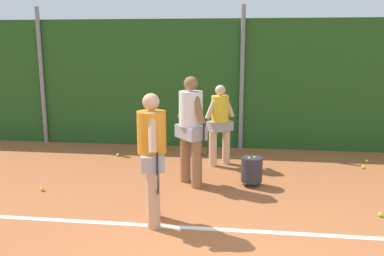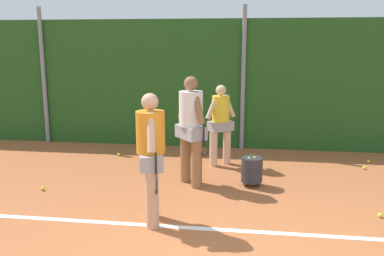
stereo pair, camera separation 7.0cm
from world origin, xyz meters
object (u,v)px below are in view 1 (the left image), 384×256
at_px(tennis_ball_6, 363,167).
at_px(player_backcourt_far, 220,121).
at_px(player_midcourt, 191,125).
at_px(tennis_ball_8, 42,189).
at_px(ball_hopper, 252,169).
at_px(tennis_ball_7, 380,214).
at_px(player_foreground_near, 152,152).
at_px(tennis_ball_0, 367,161).
at_px(tennis_ball_2, 118,155).

bearing_deg(tennis_ball_6, player_backcourt_far, -178.19).
distance_m(player_midcourt, tennis_ball_8, 2.68).
bearing_deg(ball_hopper, tennis_ball_7, -30.71).
relative_size(player_foreground_near, player_midcourt, 0.95).
height_order(player_midcourt, player_backcourt_far, player_midcourt).
height_order(player_midcourt, tennis_ball_0, player_midcourt).
xyz_separation_m(player_backcourt_far, tennis_ball_2, (-2.21, 0.33, -0.87)).
height_order(tennis_ball_0, tennis_ball_8, same).
relative_size(player_midcourt, tennis_ball_6, 28.18).
xyz_separation_m(player_midcourt, tennis_ball_2, (-1.80, 1.56, -1.01)).
distance_m(player_foreground_near, ball_hopper, 2.24).
bearing_deg(tennis_ball_6, player_midcourt, -157.65).
bearing_deg(tennis_ball_0, ball_hopper, -144.29).
bearing_deg(tennis_ball_6, tennis_ball_8, -160.58).
relative_size(tennis_ball_0, tennis_ball_6, 1.00).
height_order(player_foreground_near, ball_hopper, player_foreground_near).
height_order(player_foreground_near, tennis_ball_8, player_foreground_near).
bearing_deg(tennis_ball_2, player_foreground_near, -64.62).
height_order(player_backcourt_far, tennis_ball_8, player_backcourt_far).
bearing_deg(tennis_ball_7, player_backcourt_far, 137.39).
relative_size(player_backcourt_far, tennis_ball_0, 24.21).
bearing_deg(player_foreground_near, ball_hopper, 125.60).
xyz_separation_m(tennis_ball_2, tennis_ball_7, (4.62, -2.56, 0.00)).
height_order(tennis_ball_0, tennis_ball_2, same).
relative_size(tennis_ball_0, tennis_ball_8, 1.00).
height_order(tennis_ball_0, tennis_ball_7, same).
distance_m(player_midcourt, tennis_ball_7, 3.16).
bearing_deg(ball_hopper, tennis_ball_0, 35.71).
xyz_separation_m(tennis_ball_0, tennis_ball_6, (-0.19, -0.44, 0.00)).
bearing_deg(ball_hopper, player_midcourt, -176.37).
relative_size(player_midcourt, player_backcourt_far, 1.16).
bearing_deg(player_backcourt_far, player_midcourt, -144.42).
distance_m(player_backcourt_far, tennis_ball_2, 2.40).
xyz_separation_m(ball_hopper, tennis_ball_0, (2.35, 1.69, -0.26)).
height_order(player_foreground_near, tennis_ball_6, player_foreground_near).
height_order(player_midcourt, tennis_ball_6, player_midcourt).
bearing_deg(player_foreground_near, tennis_ball_2, -169.99).
bearing_deg(player_backcourt_far, tennis_ball_7, -78.57).
xyz_separation_m(player_backcourt_far, ball_hopper, (0.62, -1.16, -0.61)).
distance_m(player_midcourt, tennis_ball_2, 2.59).
xyz_separation_m(tennis_ball_2, tennis_ball_8, (-0.59, -2.21, 0.00)).
relative_size(player_foreground_near, player_backcourt_far, 1.11).
height_order(ball_hopper, tennis_ball_8, ball_hopper).
bearing_deg(player_foreground_near, tennis_ball_0, 116.80).
bearing_deg(player_foreground_near, tennis_ball_6, 114.28).
relative_size(player_midcourt, ball_hopper, 3.62).
bearing_deg(tennis_ball_0, tennis_ball_8, -157.35).
xyz_separation_m(player_foreground_near, tennis_ball_6, (3.50, 2.90, -0.96)).
relative_size(ball_hopper, tennis_ball_2, 7.78).
bearing_deg(tennis_ball_7, ball_hopper, 149.29).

